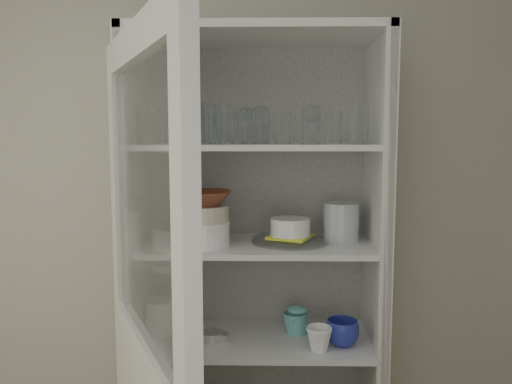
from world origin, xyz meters
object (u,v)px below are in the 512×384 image
at_px(yellow_trivet, 290,237).
at_px(mug_teal, 294,323).
at_px(goblet_1, 245,124).
at_px(goblet_0, 202,121).
at_px(measuring_cups, 212,336).
at_px(grey_bowl_stack, 341,222).
at_px(mug_white, 319,339).
at_px(white_canister, 159,317).
at_px(terracotta_bowl, 202,198).
at_px(cream_bowl, 202,213).
at_px(plate_stack_back, 193,226).
at_px(teal_jar, 297,321).
at_px(goblet_3, 310,122).
at_px(glass_platter, 290,240).
at_px(white_ramekin, 290,227).
at_px(plate_stack_front, 203,234).
at_px(pantry_cabinet, 256,312).
at_px(goblet_2, 260,123).
at_px(mug_blue, 342,333).

distance_m(yellow_trivet, mug_teal, 0.38).
bearing_deg(mug_teal, goblet_1, 174.66).
relative_size(goblet_0, measuring_cups, 1.99).
relative_size(grey_bowl_stack, mug_white, 1.56).
relative_size(yellow_trivet, white_canister, 1.08).
distance_m(terracotta_bowl, grey_bowl_stack, 0.58).
bearing_deg(cream_bowl, plate_stack_back, 108.06).
bearing_deg(cream_bowl, teal_jar, 15.88).
relative_size(goblet_3, glass_platter, 0.56).
bearing_deg(measuring_cups, goblet_1, 51.95).
relative_size(white_ramekin, mug_white, 1.59).
height_order(plate_stack_front, white_ramekin, white_ramekin).
bearing_deg(measuring_cups, pantry_cabinet, 31.56).
height_order(plate_stack_back, white_ramekin, white_ramekin).
bearing_deg(goblet_3, pantry_cabinet, -165.19).
bearing_deg(glass_platter, goblet_0, 166.97).
relative_size(goblet_2, grey_bowl_stack, 1.09).
bearing_deg(measuring_cups, mug_blue, -4.13).
relative_size(cream_bowl, white_ramekin, 1.28).
bearing_deg(white_ramekin, plate_stack_front, -167.94).
relative_size(cream_bowl, glass_platter, 0.66).
relative_size(pantry_cabinet, goblet_0, 11.23).
bearing_deg(mug_blue, plate_stack_back, 159.02).
xyz_separation_m(goblet_0, cream_bowl, (0.02, -0.16, -0.36)).
bearing_deg(cream_bowl, yellow_trivet, 12.06).
distance_m(plate_stack_front, mug_teal, 0.56).
bearing_deg(mug_blue, white_ramekin, 155.07).
xyz_separation_m(terracotta_bowl, glass_platter, (0.35, 0.07, -0.18)).
bearing_deg(white_ramekin, mug_blue, -22.81).
xyz_separation_m(pantry_cabinet, white_ramekin, (0.14, -0.06, 0.38)).
distance_m(glass_platter, mug_blue, 0.42).
bearing_deg(white_ramekin, terracotta_bowl, -167.94).
bearing_deg(pantry_cabinet, measuring_cups, -148.44).
height_order(goblet_0, cream_bowl, goblet_0).
relative_size(plate_stack_front, cream_bowl, 1.03).
height_order(white_ramekin, white_canister, white_ramekin).
height_order(grey_bowl_stack, mug_white, grey_bowl_stack).
relative_size(goblet_2, goblet_3, 0.98).
bearing_deg(goblet_3, white_ramekin, -125.73).
bearing_deg(grey_bowl_stack, goblet_2, 171.65).
distance_m(yellow_trivet, white_ramekin, 0.04).
bearing_deg(glass_platter, yellow_trivet, 0.00).
bearing_deg(pantry_cabinet, goblet_3, 14.81).
bearing_deg(cream_bowl, pantry_cabinet, 32.99).
bearing_deg(yellow_trivet, goblet_0, 166.97).
distance_m(cream_bowl, glass_platter, 0.38).
relative_size(pantry_cabinet, mug_white, 20.53).
relative_size(goblet_1, cream_bowl, 0.81).
bearing_deg(grey_bowl_stack, mug_blue, -91.92).
xyz_separation_m(plate_stack_front, mug_teal, (0.37, 0.11, -0.40)).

